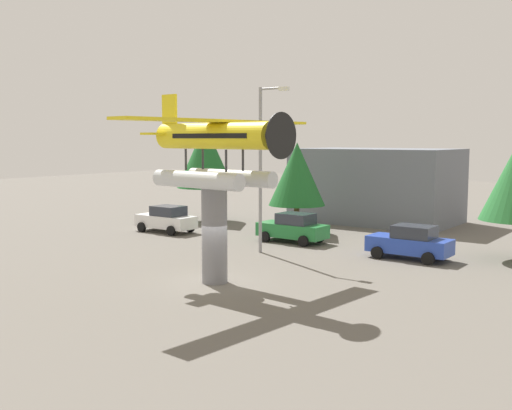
{
  "coord_description": "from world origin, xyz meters",
  "views": [
    {
      "loc": [
        16.61,
        -19.67,
        6.17
      ],
      "look_at": [
        0.0,
        3.0,
        3.09
      ],
      "focal_mm": 42.77,
      "sensor_mm": 36.0,
      "label": 1
    }
  ],
  "objects_px": {
    "car_near_white": "(166,219)",
    "tree_west": "(205,156)",
    "floatplane_monument": "(216,147)",
    "tree_east": "(297,174)",
    "car_far_blue": "(410,242)",
    "display_pedestal": "(214,235)",
    "storefront_building": "(376,185)",
    "streetlight_primary": "(263,159)",
    "car_mid_green": "(293,228)"
  },
  "relations": [
    {
      "from": "car_near_white",
      "to": "car_far_blue",
      "type": "xyz_separation_m",
      "value": [
        16.51,
        0.88,
        0.0
      ]
    },
    {
      "from": "streetlight_primary",
      "to": "tree_west",
      "type": "relative_size",
      "value": 1.23
    },
    {
      "from": "car_far_blue",
      "to": "storefront_building",
      "type": "xyz_separation_m",
      "value": [
        -7.62,
        12.15,
        1.83
      ]
    },
    {
      "from": "car_mid_green",
      "to": "floatplane_monument",
      "type": "bearing_deg",
      "value": 105.55
    },
    {
      "from": "floatplane_monument",
      "to": "car_near_white",
      "type": "height_order",
      "value": "floatplane_monument"
    },
    {
      "from": "car_mid_green",
      "to": "storefront_building",
      "type": "height_order",
      "value": "storefront_building"
    },
    {
      "from": "display_pedestal",
      "to": "car_near_white",
      "type": "height_order",
      "value": "display_pedestal"
    },
    {
      "from": "streetlight_primary",
      "to": "car_far_blue",
      "type": "bearing_deg",
      "value": 22.96
    },
    {
      "from": "display_pedestal",
      "to": "car_near_white",
      "type": "relative_size",
      "value": 0.98
    },
    {
      "from": "floatplane_monument",
      "to": "tree_east",
      "type": "relative_size",
      "value": 1.77
    },
    {
      "from": "tree_west",
      "to": "storefront_building",
      "type": "bearing_deg",
      "value": 34.69
    },
    {
      "from": "storefront_building",
      "to": "tree_west",
      "type": "distance_m",
      "value": 12.91
    },
    {
      "from": "car_near_white",
      "to": "car_mid_green",
      "type": "distance_m",
      "value": 9.04
    },
    {
      "from": "car_far_blue",
      "to": "streetlight_primary",
      "type": "relative_size",
      "value": 0.47
    },
    {
      "from": "floatplane_monument",
      "to": "car_near_white",
      "type": "bearing_deg",
      "value": 147.96
    },
    {
      "from": "car_mid_green",
      "to": "tree_east",
      "type": "relative_size",
      "value": 0.71
    },
    {
      "from": "car_near_white",
      "to": "car_mid_green",
      "type": "bearing_deg",
      "value": -169.69
    },
    {
      "from": "display_pedestal",
      "to": "car_near_white",
      "type": "distance_m",
      "value": 14.81
    },
    {
      "from": "car_far_blue",
      "to": "tree_west",
      "type": "distance_m",
      "value": 19.16
    },
    {
      "from": "floatplane_monument",
      "to": "car_near_white",
      "type": "distance_m",
      "value": 15.66
    },
    {
      "from": "floatplane_monument",
      "to": "car_mid_green",
      "type": "bearing_deg",
      "value": 110.71
    },
    {
      "from": "display_pedestal",
      "to": "car_far_blue",
      "type": "bearing_deg",
      "value": 64.06
    },
    {
      "from": "car_mid_green",
      "to": "car_far_blue",
      "type": "height_order",
      "value": "same"
    },
    {
      "from": "storefront_building",
      "to": "tree_west",
      "type": "height_order",
      "value": "tree_west"
    },
    {
      "from": "car_near_white",
      "to": "car_far_blue",
      "type": "height_order",
      "value": "same"
    },
    {
      "from": "car_mid_green",
      "to": "streetlight_primary",
      "type": "bearing_deg",
      "value": 97.29
    },
    {
      "from": "car_far_blue",
      "to": "storefront_building",
      "type": "relative_size",
      "value": 0.37
    },
    {
      "from": "car_far_blue",
      "to": "tree_east",
      "type": "relative_size",
      "value": 0.71
    },
    {
      "from": "tree_west",
      "to": "floatplane_monument",
      "type": "bearing_deg",
      "value": -47.72
    },
    {
      "from": "display_pedestal",
      "to": "car_near_white",
      "type": "xyz_separation_m",
      "value": [
        -11.71,
        8.98,
        -1.18
      ]
    },
    {
      "from": "car_mid_green",
      "to": "tree_east",
      "type": "xyz_separation_m",
      "value": [
        -1.74,
        3.13,
        2.99
      ]
    },
    {
      "from": "floatplane_monument",
      "to": "storefront_building",
      "type": "xyz_separation_m",
      "value": [
        -2.96,
        22.01,
        -3.08
      ]
    },
    {
      "from": "streetlight_primary",
      "to": "car_mid_green",
      "type": "bearing_deg",
      "value": 97.29
    },
    {
      "from": "storefront_building",
      "to": "tree_west",
      "type": "relative_size",
      "value": 1.57
    },
    {
      "from": "car_far_blue",
      "to": "tree_west",
      "type": "height_order",
      "value": "tree_west"
    },
    {
      "from": "car_far_blue",
      "to": "tree_west",
      "type": "xyz_separation_m",
      "value": [
        -18.09,
        4.9,
        3.97
      ]
    },
    {
      "from": "car_far_blue",
      "to": "tree_east",
      "type": "height_order",
      "value": "tree_east"
    },
    {
      "from": "streetlight_primary",
      "to": "storefront_building",
      "type": "xyz_separation_m",
      "value": [
        -0.49,
        15.17,
        -2.37
      ]
    },
    {
      "from": "car_near_white",
      "to": "storefront_building",
      "type": "distance_m",
      "value": 15.87
    },
    {
      "from": "display_pedestal",
      "to": "tree_west",
      "type": "distance_m",
      "value": 20.06
    },
    {
      "from": "car_near_white",
      "to": "tree_west",
      "type": "bearing_deg",
      "value": -74.69
    },
    {
      "from": "car_mid_green",
      "to": "tree_west",
      "type": "bearing_deg",
      "value": -21.66
    },
    {
      "from": "car_far_blue",
      "to": "storefront_building",
      "type": "bearing_deg",
      "value": -57.88
    },
    {
      "from": "floatplane_monument",
      "to": "tree_west",
      "type": "relative_size",
      "value": 1.45
    },
    {
      "from": "tree_east",
      "to": "car_near_white",
      "type": "bearing_deg",
      "value": -146.4
    },
    {
      "from": "floatplane_monument",
      "to": "storefront_building",
      "type": "bearing_deg",
      "value": 102.81
    },
    {
      "from": "floatplane_monument",
      "to": "streetlight_primary",
      "type": "height_order",
      "value": "streetlight_primary"
    },
    {
      "from": "car_near_white",
      "to": "car_mid_green",
      "type": "xyz_separation_m",
      "value": [
        8.89,
        1.62,
        0.0
      ]
    },
    {
      "from": "storefront_building",
      "to": "tree_west",
      "type": "bearing_deg",
      "value": -145.31
    },
    {
      "from": "car_far_blue",
      "to": "car_near_white",
      "type": "bearing_deg",
      "value": 3.05
    }
  ]
}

